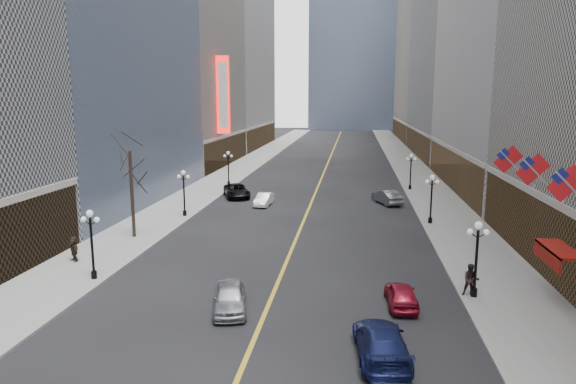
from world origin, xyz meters
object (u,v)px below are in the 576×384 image
(car_nb_far, at_px, (237,191))
(streetlamp_west_2, at_px, (184,188))
(streetlamp_east_2, at_px, (432,194))
(car_sb_near, at_px, (381,343))
(streetlamp_east_3, at_px, (411,168))
(streetlamp_west_3, at_px, (228,165))
(car_nb_near, at_px, (230,297))
(streetlamp_east_1, at_px, (477,251))
(streetlamp_west_1, at_px, (91,237))
(car_nb_mid, at_px, (264,199))
(car_sb_mid, at_px, (401,294))
(car_sb_far, at_px, (387,197))

(car_nb_far, bearing_deg, streetlamp_west_2, -125.58)
(streetlamp_east_2, relative_size, car_sb_near, 0.83)
(streetlamp_east_3, bearing_deg, streetlamp_west_2, -142.67)
(streetlamp_west_3, distance_m, car_sb_near, 47.36)
(streetlamp_west_2, distance_m, car_nb_near, 23.68)
(streetlamp_east_2, bearing_deg, car_nb_far, 152.96)
(streetlamp_west_3, bearing_deg, streetlamp_east_2, -37.33)
(streetlamp_east_1, height_order, car_nb_far, streetlamp_east_1)
(streetlamp_west_1, bearing_deg, streetlamp_west_3, 90.00)
(streetlamp_east_3, xyz_separation_m, car_sb_near, (-5.75, -43.82, -2.11))
(streetlamp_west_3, height_order, car_nb_far, streetlamp_west_3)
(car_nb_near, height_order, car_nb_mid, car_nb_near)
(streetlamp_east_1, relative_size, streetlamp_west_1, 1.00)
(car_sb_near, distance_m, car_sb_mid, 6.38)
(streetlamp_west_2, bearing_deg, streetlamp_east_1, -37.33)
(car_sb_mid, bearing_deg, streetlamp_west_1, -7.94)
(car_nb_near, relative_size, car_sb_far, 0.93)
(streetlamp_west_3, relative_size, car_nb_mid, 1.10)
(streetlamp_east_2, bearing_deg, car_nb_near, -122.76)
(streetlamp_west_3, bearing_deg, streetlamp_west_2, -90.00)
(car_nb_near, bearing_deg, car_nb_far, 88.98)
(car_sb_far, bearing_deg, streetlamp_west_1, 30.73)
(streetlamp_east_2, xyz_separation_m, car_nb_near, (-13.80, -21.45, -2.14))
(streetlamp_east_2, xyz_separation_m, car_sb_far, (-3.44, 9.03, -2.11))
(streetlamp_east_3, relative_size, car_nb_far, 0.79)
(streetlamp_west_2, xyz_separation_m, car_sb_far, (20.16, 9.03, -2.11))
(car_nb_far, bearing_deg, car_sb_far, -26.02)
(streetlamp_west_3, bearing_deg, streetlamp_east_1, -56.75)
(car_sb_far, bearing_deg, car_nb_near, 48.67)
(streetlamp_west_1, distance_m, streetlamp_west_3, 36.00)
(streetlamp_east_2, bearing_deg, streetlamp_east_3, 90.00)
(streetlamp_east_2, relative_size, car_nb_far, 0.79)
(car_nb_far, bearing_deg, streetlamp_east_2, -47.84)
(streetlamp_west_2, distance_m, car_nb_mid, 9.65)
(car_nb_far, relative_size, car_sb_far, 1.19)
(car_nb_near, xyz_separation_m, car_nb_far, (-7.00, 32.06, 0.03))
(streetlamp_west_3, xyz_separation_m, car_nb_near, (9.80, -39.45, -2.14))
(streetlamp_west_3, xyz_separation_m, car_sb_near, (17.85, -43.82, -2.11))
(car_nb_far, height_order, car_sb_mid, car_nb_far)
(car_sb_near, bearing_deg, car_nb_mid, -76.76)
(streetlamp_west_3, relative_size, car_sb_far, 0.94)
(streetlamp_west_2, height_order, streetlamp_west_3, same)
(streetlamp_east_1, xyz_separation_m, car_nb_mid, (-16.80, 24.48, -2.23))
(streetlamp_west_1, relative_size, car_sb_mid, 1.13)
(car_sb_far, bearing_deg, streetlamp_west_2, 1.58)
(car_nb_near, xyz_separation_m, car_sb_near, (8.05, -4.38, 0.03))
(streetlamp_east_1, relative_size, car_sb_mid, 1.13)
(streetlamp_east_1, bearing_deg, car_sb_near, -126.33)
(streetlamp_west_3, bearing_deg, car_sb_mid, -62.87)
(streetlamp_west_1, distance_m, car_nb_near, 10.61)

